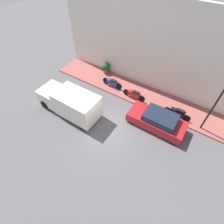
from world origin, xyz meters
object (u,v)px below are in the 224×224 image
at_px(motorcycle_black, 178,113).
at_px(motorcycle_red, 134,94).
at_px(delivery_van, 69,102).
at_px(potted_plant, 106,67).
at_px(parked_car, 157,120).
at_px(streetlamp, 219,99).
at_px(motorcycle_blue, 112,83).

xyz_separation_m(motorcycle_black, motorcycle_red, (0.03, 3.78, -0.01)).
height_order(delivery_van, potted_plant, delivery_van).
relative_size(parked_car, potted_plant, 4.01).
bearing_deg(parked_car, motorcycle_red, 59.00).
relative_size(parked_car, delivery_van, 0.82).
xyz_separation_m(delivery_van, streetlamp, (3.91, -9.18, 1.99)).
bearing_deg(parked_car, delivery_van, 110.28).
bearing_deg(motorcycle_black, potted_plant, 77.27).
bearing_deg(delivery_van, motorcycle_black, -61.36).
bearing_deg(potted_plant, motorcycle_red, -113.09).
bearing_deg(motorcycle_black, motorcycle_blue, 87.03).
bearing_deg(delivery_van, streetlamp, -66.91).
xyz_separation_m(motorcycle_blue, streetlamp, (-0.39, -8.05, 2.52)).
bearing_deg(motorcycle_red, streetlamp, -90.98).
bearing_deg(motorcycle_red, potted_plant, 66.91).
distance_m(delivery_van, motorcycle_red, 5.36).
relative_size(parked_car, motorcycle_blue, 2.09).
height_order(motorcycle_black, streetlamp, streetlamp).
bearing_deg(parked_car, motorcycle_black, -30.78).
xyz_separation_m(motorcycle_blue, potted_plant, (1.46, 1.72, 0.14)).
bearing_deg(motorcycle_blue, potted_plant, 49.71).
bearing_deg(motorcycle_red, motorcycle_blue, 83.05).
distance_m(motorcycle_red, streetlamp, 6.20).
relative_size(delivery_van, motorcycle_red, 2.50).
relative_size(motorcycle_black, motorcycle_blue, 1.05).
relative_size(delivery_van, streetlamp, 1.10).
bearing_deg(streetlamp, parked_car, 118.87).
height_order(streetlamp, potted_plant, streetlamp).
xyz_separation_m(motorcycle_black, motorcycle_blue, (0.32, 6.16, -0.02)).
height_order(motorcycle_blue, streetlamp, streetlamp).
distance_m(delivery_van, potted_plant, 5.80).
bearing_deg(motorcycle_blue, delivery_van, 165.32).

